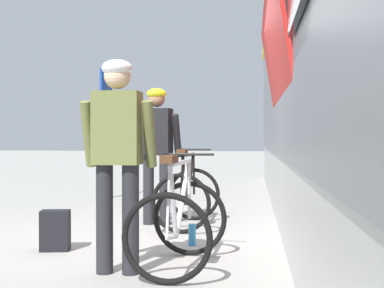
{
  "coord_description": "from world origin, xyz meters",
  "views": [
    {
      "loc": [
        1.08,
        -5.59,
        1.11
      ],
      "look_at": [
        0.38,
        0.4,
        1.05
      ],
      "focal_mm": 48.66,
      "sensor_mm": 36.0,
      "label": 1
    }
  ],
  "objects_px": {
    "bicycle_near_black": "(188,195)",
    "bicycle_far_silver": "(179,222)",
    "cyclist_near_in_dark": "(157,143)",
    "cyclist_far_in_olive": "(118,146)",
    "water_bottle_near_the_bikes": "(192,235)",
    "platform_sign_post": "(106,111)",
    "backpack_on_platform": "(55,230)"
  },
  "relations": [
    {
      "from": "bicycle_far_silver",
      "to": "platform_sign_post",
      "type": "distance_m",
      "value": 5.59
    },
    {
      "from": "backpack_on_platform",
      "to": "platform_sign_post",
      "type": "height_order",
      "value": "platform_sign_post"
    },
    {
      "from": "bicycle_near_black",
      "to": "platform_sign_post",
      "type": "bearing_deg",
      "value": 123.06
    },
    {
      "from": "cyclist_near_in_dark",
      "to": "bicycle_near_black",
      "type": "bearing_deg",
      "value": -14.14
    },
    {
      "from": "cyclist_near_in_dark",
      "to": "backpack_on_platform",
      "type": "bearing_deg",
      "value": -113.46
    },
    {
      "from": "cyclist_far_in_olive",
      "to": "water_bottle_near_the_bikes",
      "type": "height_order",
      "value": "cyclist_far_in_olive"
    },
    {
      "from": "cyclist_far_in_olive",
      "to": "water_bottle_near_the_bikes",
      "type": "relative_size",
      "value": 7.88
    },
    {
      "from": "cyclist_far_in_olive",
      "to": "platform_sign_post",
      "type": "bearing_deg",
      "value": 107.02
    },
    {
      "from": "bicycle_near_black",
      "to": "platform_sign_post",
      "type": "xyz_separation_m",
      "value": [
        -1.9,
        2.91,
        1.22
      ]
    },
    {
      "from": "cyclist_near_in_dark",
      "to": "cyclist_far_in_olive",
      "type": "height_order",
      "value": "same"
    },
    {
      "from": "cyclist_far_in_olive",
      "to": "bicycle_near_black",
      "type": "relative_size",
      "value": 1.61
    },
    {
      "from": "bicycle_near_black",
      "to": "cyclist_far_in_olive",
      "type": "bearing_deg",
      "value": -97.12
    },
    {
      "from": "bicycle_far_silver",
      "to": "backpack_on_platform",
      "type": "relative_size",
      "value": 2.76
    },
    {
      "from": "bicycle_near_black",
      "to": "backpack_on_platform",
      "type": "relative_size",
      "value": 2.74
    },
    {
      "from": "backpack_on_platform",
      "to": "bicycle_near_black",
      "type": "bearing_deg",
      "value": 43.55
    },
    {
      "from": "water_bottle_near_the_bikes",
      "to": "cyclist_far_in_olive",
      "type": "bearing_deg",
      "value": -112.09
    },
    {
      "from": "platform_sign_post",
      "to": "cyclist_near_in_dark",
      "type": "bearing_deg",
      "value": -62.26
    },
    {
      "from": "cyclist_far_in_olive",
      "to": "platform_sign_post",
      "type": "relative_size",
      "value": 0.73
    },
    {
      "from": "bicycle_near_black",
      "to": "platform_sign_post",
      "type": "distance_m",
      "value": 3.69
    },
    {
      "from": "cyclist_far_in_olive",
      "to": "platform_sign_post",
      "type": "distance_m",
      "value": 5.52
    },
    {
      "from": "cyclist_near_in_dark",
      "to": "water_bottle_near_the_bikes",
      "type": "distance_m",
      "value": 1.68
    },
    {
      "from": "bicycle_near_black",
      "to": "bicycle_far_silver",
      "type": "height_order",
      "value": "same"
    },
    {
      "from": "water_bottle_near_the_bikes",
      "to": "cyclist_near_in_dark",
      "type": "bearing_deg",
      "value": 115.89
    },
    {
      "from": "cyclist_far_in_olive",
      "to": "bicycle_far_silver",
      "type": "relative_size",
      "value": 1.6
    },
    {
      "from": "water_bottle_near_the_bikes",
      "to": "platform_sign_post",
      "type": "relative_size",
      "value": 0.09
    },
    {
      "from": "bicycle_far_silver",
      "to": "backpack_on_platform",
      "type": "bearing_deg",
      "value": 156.44
    },
    {
      "from": "bicycle_near_black",
      "to": "backpack_on_platform",
      "type": "bearing_deg",
      "value": -126.33
    },
    {
      "from": "bicycle_near_black",
      "to": "bicycle_far_silver",
      "type": "bearing_deg",
      "value": -84.82
    },
    {
      "from": "bicycle_near_black",
      "to": "platform_sign_post",
      "type": "relative_size",
      "value": 0.46
    },
    {
      "from": "cyclist_far_in_olive",
      "to": "bicycle_near_black",
      "type": "height_order",
      "value": "cyclist_far_in_olive"
    },
    {
      "from": "bicycle_far_silver",
      "to": "cyclist_near_in_dark",
      "type": "bearing_deg",
      "value": 105.35
    },
    {
      "from": "cyclist_far_in_olive",
      "to": "bicycle_far_silver",
      "type": "bearing_deg",
      "value": 23.32
    }
  ]
}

